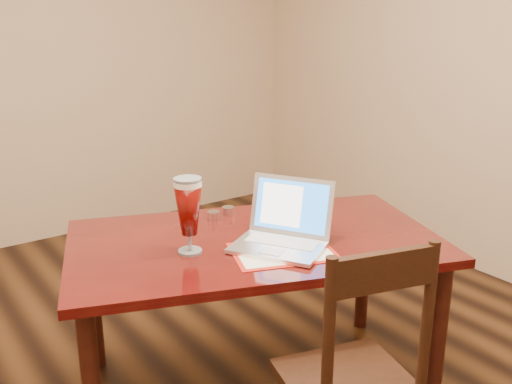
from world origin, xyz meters
TOP-DOWN VIEW (x-y plane):
  - dining_table at (0.29, 0.07)m, footprint 1.77×1.37m
  - dining_chair at (0.20, -0.63)m, footprint 0.52×0.50m

SIDE VIEW (x-z plane):
  - dining_chair at x=0.20m, z-range -0.03..0.97m
  - dining_table at x=0.29m, z-range 0.14..1.18m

